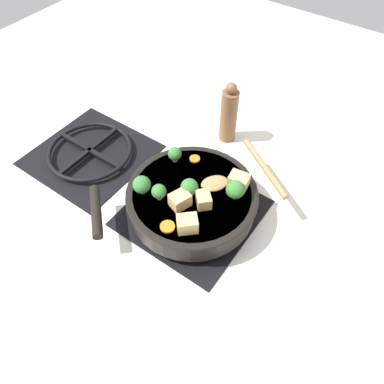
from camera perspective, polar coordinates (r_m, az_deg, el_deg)
ground_plane at (r=0.96m, az=-0.00°, el=-3.25°), size 2.40×2.40×0.00m
front_burner_grate at (r=0.95m, az=-0.00°, el=-2.82°), size 0.31×0.31×0.03m
rear_burner_grate at (r=1.12m, az=-15.23°, el=5.83°), size 0.31×0.31×0.03m
skillet_pan at (r=0.91m, az=-0.11°, el=-1.06°), size 0.39×0.37×0.06m
wooden_spoon at (r=0.92m, az=7.60°, el=2.60°), size 0.22×0.20×0.02m
tofu_cube_center_large at (r=0.85m, az=-1.92°, el=-1.20°), size 0.05×0.05×0.04m
tofu_cube_near_handle at (r=0.85m, az=1.76°, el=-1.18°), size 0.05×0.05×0.03m
tofu_cube_east_chunk at (r=0.81m, az=-0.72°, el=-4.87°), size 0.06×0.06×0.04m
tofu_cube_west_chunk at (r=0.89m, az=7.12°, el=1.65°), size 0.04×0.05×0.04m
broccoli_floret_near_spoon at (r=0.86m, az=-0.58°, el=0.83°), size 0.04×0.04×0.05m
broccoli_floret_center_top at (r=0.94m, az=-2.64°, el=5.81°), size 0.03×0.03×0.04m
broccoli_floret_east_rim at (r=0.87m, az=-7.65°, el=1.09°), size 0.04×0.04×0.05m
broccoli_floret_west_rim at (r=0.86m, az=-5.07°, el=0.06°), size 0.04×0.04×0.04m
broccoli_floret_north_edge at (r=0.86m, az=6.61°, el=0.37°), size 0.04×0.04×0.05m
carrot_slice_orange_thin at (r=0.96m, az=0.42°, el=5.07°), size 0.03×0.03×0.01m
carrot_slice_near_center at (r=0.83m, az=-3.75°, el=-5.29°), size 0.03×0.03×0.01m
pepper_mill at (r=1.10m, az=5.63°, el=11.70°), size 0.05×0.05×0.19m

